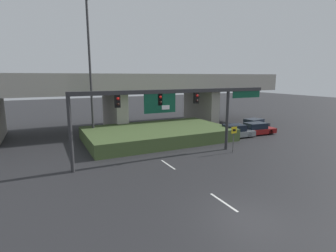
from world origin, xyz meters
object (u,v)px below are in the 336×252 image
Objects in this scene: signal_gantry at (174,102)px; parked_sedan_far_right at (254,125)px; highway_light_pole_near at (90,68)px; speed_limit_sign at (234,135)px; parked_sedan_near_right at (235,132)px; parked_sedan_mid_right at (256,129)px.

parked_sedan_far_right is (15.01, 6.06, -4.14)m from signal_gantry.
parked_sedan_far_right is at bearing -10.21° from highway_light_pole_near.
parked_sedan_far_right is at bearing 37.14° from speed_limit_sign.
speed_limit_sign is 11.96m from parked_sedan_far_right.
speed_limit_sign is at bearing -11.64° from signal_gantry.
signal_gantry is 16.71m from parked_sedan_far_right.
highway_light_pole_near reaches higher than speed_limit_sign.
signal_gantry is 7.32× the size of speed_limit_sign.
speed_limit_sign is 16.32m from highway_light_pole_near.
highway_light_pole_near is at bearing 162.39° from parked_sedan_near_right.
signal_gantry is at bearing 168.36° from speed_limit_sign.
parked_sedan_far_right is (9.50, 7.20, -0.94)m from speed_limit_sign.
speed_limit_sign is at bearing -152.91° from parked_sedan_far_right.
speed_limit_sign is 0.53× the size of parked_sedan_far_right.
highway_light_pole_near reaches higher than signal_gantry.
signal_gantry is 6.47m from speed_limit_sign.
highway_light_pole_near is 17.45m from parked_sedan_near_right.
parked_sedan_far_right is at bearing 29.94° from parked_sedan_near_right.
parked_sedan_near_right is (9.69, 3.57, -4.12)m from signal_gantry.
signal_gantry is 4.02× the size of parked_sedan_near_right.
highway_light_pole_near is 3.13× the size of parked_sedan_mid_right.
speed_limit_sign is 0.17× the size of highway_light_pole_near.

